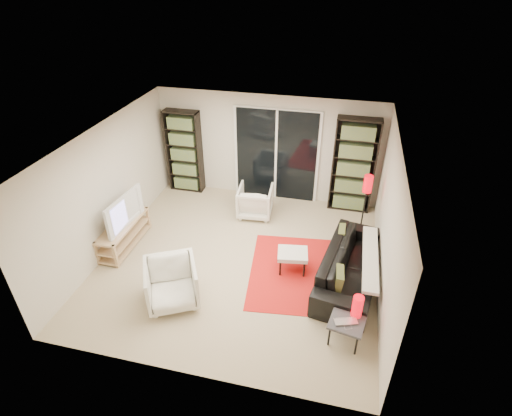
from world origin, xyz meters
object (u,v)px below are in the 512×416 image
object	(u,v)px
bookshelf_right	(353,166)
floor_lamp	(367,190)
armchair_front	(172,283)
sofa	(352,265)
side_table	(347,323)
armchair_back	(255,201)
bookshelf_left	(184,152)
tv_stand	(124,234)
ottoman	(293,255)

from	to	relation	value
bookshelf_right	floor_lamp	size ratio (longest dim) A/B	1.63
armchair_front	sofa	bearing A→B (deg)	-4.97
sofa	side_table	world-z (taller)	sofa
armchair_back	floor_lamp	bearing A→B (deg)	172.66
bookshelf_left	tv_stand	xyz separation A→B (m)	(-0.35, -2.41, -0.71)
bookshelf_left	sofa	xyz separation A→B (m)	(3.99, -2.42, -0.64)
bookshelf_left	floor_lamp	distance (m)	4.23
bookshelf_left	sofa	bearing A→B (deg)	-31.22
ottoman	side_table	world-z (taller)	same
bookshelf_left	armchair_front	distance (m)	3.83
bookshelf_left	armchair_front	xyz separation A→B (m)	(1.18, -3.60, -0.60)
ottoman	floor_lamp	distance (m)	2.03
tv_stand	sofa	xyz separation A→B (m)	(4.34, -0.00, 0.07)
armchair_back	armchair_front	size ratio (longest dim) A/B	0.89
bookshelf_right	armchair_front	distance (m)	4.53
bookshelf_left	ottoman	world-z (taller)	bookshelf_left
sofa	armchair_back	bearing A→B (deg)	61.45
tv_stand	floor_lamp	xyz separation A→B (m)	(4.49, 1.55, 0.71)
side_table	armchair_back	bearing A→B (deg)	124.87
armchair_back	ottoman	xyz separation A→B (m)	(1.08, -1.63, 0.01)
bookshelf_right	sofa	distance (m)	2.53
armchair_back	side_table	xyz separation A→B (m)	(2.09, -3.00, 0.02)
ottoman	bookshelf_left	bearing A→B (deg)	141.08
armchair_back	ottoman	world-z (taller)	armchair_back
bookshelf_left	sofa	size ratio (longest dim) A/B	0.86
floor_lamp	bookshelf_left	bearing A→B (deg)	168.26
tv_stand	armchair_front	world-z (taller)	armchair_front
bookshelf_right	floor_lamp	bearing A→B (deg)	-71.29
armchair_back	ottoman	distance (m)	1.96
armchair_back	armchair_front	bearing A→B (deg)	71.64
tv_stand	armchair_front	distance (m)	1.93
tv_stand	side_table	world-z (taller)	tv_stand
bookshelf_right	sofa	size ratio (longest dim) A/B	0.93
bookshelf_right	bookshelf_left	bearing A→B (deg)	180.00
tv_stand	bookshelf_left	bearing A→B (deg)	81.81
bookshelf_left	floor_lamp	size ratio (longest dim) A/B	1.51
armchair_back	floor_lamp	distance (m)	2.35
tv_stand	side_table	size ratio (longest dim) A/B	2.38
side_table	bookshelf_right	bearing A→B (deg)	91.74
armchair_back	floor_lamp	xyz separation A→B (m)	(2.26, -0.11, 0.64)
bookshelf_left	ottoman	size ratio (longest dim) A/B	3.34
armchair_front	ottoman	bearing A→B (deg)	6.66
floor_lamp	armchair_front	bearing A→B (deg)	-137.30
tv_stand	bookshelf_right	bearing A→B (deg)	29.91
armchair_back	bookshelf_left	bearing A→B (deg)	-26.35
side_table	sofa	bearing A→B (deg)	88.80
side_table	floor_lamp	distance (m)	2.96
tv_stand	armchair_back	world-z (taller)	armchair_back
bookshelf_right	floor_lamp	world-z (taller)	bookshelf_right
armchair_back	ottoman	bearing A→B (deg)	118.81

